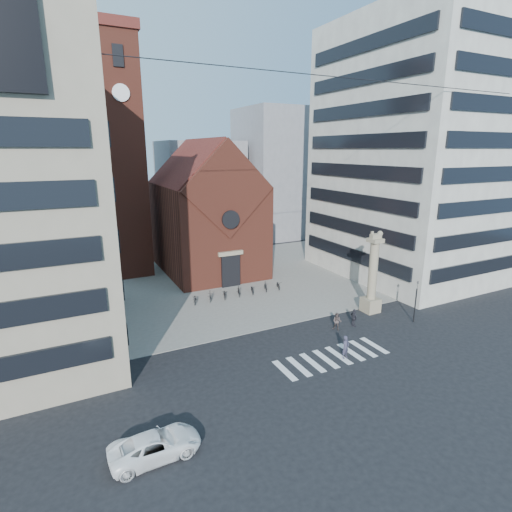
# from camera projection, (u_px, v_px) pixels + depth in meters

# --- Properties ---
(ground) EXTENTS (120.00, 120.00, 0.00)m
(ground) POSITION_uv_depth(u_px,v_px,m) (306.00, 343.00, 35.21)
(ground) COLOR black
(ground) RESTS_ON ground
(piazza) EXTENTS (46.00, 30.00, 0.05)m
(piazza) POSITION_uv_depth(u_px,v_px,m) (225.00, 281.00, 51.60)
(piazza) COLOR gray
(piazza) RESTS_ON ground
(zebra_crossing) EXTENTS (10.20, 3.20, 0.01)m
(zebra_crossing) POSITION_uv_depth(u_px,v_px,m) (332.00, 357.00, 32.86)
(zebra_crossing) COLOR white
(zebra_crossing) RESTS_ON ground
(church) EXTENTS (12.00, 16.65, 18.00)m
(church) POSITION_uv_depth(u_px,v_px,m) (207.00, 214.00, 54.75)
(church) COLOR brown
(church) RESTS_ON ground
(campanile) EXTENTS (5.50, 5.50, 31.20)m
(campanile) POSITION_uv_depth(u_px,v_px,m) (123.00, 156.00, 50.96)
(campanile) COLOR brown
(campanile) RESTS_ON ground
(building_right) EXTENTS (18.00, 22.00, 32.00)m
(building_right) POSITION_uv_depth(u_px,v_px,m) (414.00, 154.00, 51.83)
(building_right) COLOR beige
(building_right) RESTS_ON ground
(bg_block_left) EXTENTS (16.00, 14.00, 22.00)m
(bg_block_left) POSITION_uv_depth(u_px,v_px,m) (41.00, 189.00, 58.22)
(bg_block_left) COLOR gray
(bg_block_left) RESTS_ON ground
(bg_block_mid) EXTENTS (14.00, 12.00, 18.00)m
(bg_block_mid) POSITION_uv_depth(u_px,v_px,m) (200.00, 191.00, 74.32)
(bg_block_mid) COLOR gray
(bg_block_mid) RESTS_ON ground
(bg_block_right) EXTENTS (16.00, 14.00, 24.00)m
(bg_block_right) POSITION_uv_depth(u_px,v_px,m) (283.00, 173.00, 77.89)
(bg_block_right) COLOR gray
(bg_block_right) RESTS_ON ground
(lion_column) EXTENTS (1.63, 1.60, 8.68)m
(lion_column) POSITION_uv_depth(u_px,v_px,m) (372.00, 280.00, 41.24)
(lion_column) COLOR gray
(lion_column) RESTS_ON ground
(traffic_light) EXTENTS (0.13, 0.16, 4.30)m
(traffic_light) POSITION_uv_depth(u_px,v_px,m) (416.00, 300.00, 38.95)
(traffic_light) COLOR black
(traffic_light) RESTS_ON ground
(white_car) EXTENTS (5.11, 2.47, 1.40)m
(white_car) POSITION_uv_depth(u_px,v_px,m) (155.00, 445.00, 22.09)
(white_car) COLOR white
(white_car) RESTS_ON ground
(pedestrian_0) EXTENTS (0.80, 0.62, 1.94)m
(pedestrian_0) POSITION_uv_depth(u_px,v_px,m) (346.00, 347.00, 32.53)
(pedestrian_0) COLOR #363448
(pedestrian_0) RESTS_ON ground
(pedestrian_1) EXTENTS (1.04, 1.06, 1.72)m
(pedestrian_1) POSITION_uv_depth(u_px,v_px,m) (337.00, 321.00, 37.60)
(pedestrian_1) COLOR #4C3F3D
(pedestrian_1) RESTS_ON ground
(pedestrian_2) EXTENTS (0.57, 1.08, 1.76)m
(pedestrian_2) POSITION_uv_depth(u_px,v_px,m) (354.00, 318.00, 38.39)
(pedestrian_2) COLOR #28272F
(pedestrian_2) RESTS_ON ground
(scooter_0) EXTENTS (1.21, 1.95, 0.97)m
(scooter_0) POSITION_uv_depth(u_px,v_px,m) (195.00, 299.00, 44.14)
(scooter_0) COLOR black
(scooter_0) RESTS_ON piazza
(scooter_1) EXTENTS (1.06, 1.86, 1.07)m
(scooter_1) POSITION_uv_depth(u_px,v_px,m) (210.00, 296.00, 44.89)
(scooter_1) COLOR black
(scooter_1) RESTS_ON piazza
(scooter_2) EXTENTS (1.21, 1.95, 0.97)m
(scooter_2) POSITION_uv_depth(u_px,v_px,m) (225.00, 294.00, 45.67)
(scooter_2) COLOR black
(scooter_2) RESTS_ON piazza
(scooter_3) EXTENTS (1.06, 1.86, 1.07)m
(scooter_3) POSITION_uv_depth(u_px,v_px,m) (239.00, 291.00, 46.42)
(scooter_3) COLOR black
(scooter_3) RESTS_ON piazza
(scooter_4) EXTENTS (1.21, 1.95, 0.97)m
(scooter_4) POSITION_uv_depth(u_px,v_px,m) (252.00, 289.00, 47.20)
(scooter_4) COLOR black
(scooter_4) RESTS_ON piazza
(scooter_5) EXTENTS (1.06, 1.86, 1.07)m
(scooter_5) POSITION_uv_depth(u_px,v_px,m) (266.00, 287.00, 47.96)
(scooter_5) COLOR black
(scooter_5) RESTS_ON piazza
(scooter_6) EXTENTS (1.21, 1.95, 0.97)m
(scooter_6) POSITION_uv_depth(u_px,v_px,m) (278.00, 285.00, 48.74)
(scooter_6) COLOR black
(scooter_6) RESTS_ON piazza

